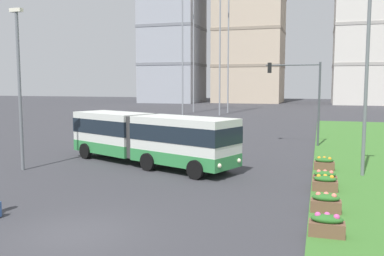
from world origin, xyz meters
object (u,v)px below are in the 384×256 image
object	(u,v)px
car_navy_sedan	(167,128)
traffic_light_far_right	(302,89)
streetlight_median	(367,72)
apartment_tower_westcentre	(250,15)
flower_planter_4	(324,164)
articulated_bus	(148,137)
flower_planter_1	(326,203)
apartment_tower_west	(173,30)
flower_planter_2	(325,183)
streetlight_left	(19,83)
flower_planter_3	(325,178)
flower_planter_0	(327,225)

from	to	relation	value
car_navy_sedan	traffic_light_far_right	xyz separation A→B (m)	(12.06, -2.44, 3.69)
streetlight_median	apartment_tower_westcentre	world-z (taller)	apartment_tower_westcentre
car_navy_sedan	flower_planter_4	size ratio (longest dim) A/B	4.07
articulated_bus	traffic_light_far_right	size ratio (longest dim) A/B	1.82
articulated_bus	streetlight_median	xyz separation A→B (m)	(12.00, 0.18, 3.76)
flower_planter_4	streetlight_median	world-z (taller)	streetlight_median
articulated_bus	flower_planter_1	size ratio (longest dim) A/B	10.73
car_navy_sedan	apartment_tower_west	bearing A→B (deg)	109.23
articulated_bus	flower_planter_2	xyz separation A→B (m)	(10.10, -3.69, -1.23)
flower_planter_4	streetlight_left	world-z (taller)	streetlight_left
flower_planter_3	streetlight_left	bearing A→B (deg)	-176.78
flower_planter_4	apartment_tower_west	world-z (taller)	apartment_tower_west
flower_planter_2	apartment_tower_west	world-z (taller)	apartment_tower_west
flower_planter_2	traffic_light_far_right	xyz separation A→B (m)	(-1.71, 14.19, 4.02)
flower_planter_3	streetlight_median	bearing A→B (deg)	56.16
articulated_bus	apartment_tower_westcentre	size ratio (longest dim) A/B	0.26
car_navy_sedan	streetlight_median	bearing A→B (deg)	-39.14
apartment_tower_westcentre	car_navy_sedan	bearing A→B (deg)	-86.39
car_navy_sedan	apartment_tower_west	xyz separation A→B (m)	(-23.96, 68.69, 18.16)
flower_planter_3	streetlight_median	world-z (taller)	streetlight_median
streetlight_left	apartment_tower_west	world-z (taller)	apartment_tower_west
flower_planter_0	flower_planter_4	world-z (taller)	same
streetlight_median	apartment_tower_westcentre	bearing A→B (deg)	103.12
car_navy_sedan	traffic_light_far_right	distance (m)	12.85
flower_planter_3	apartment_tower_west	bearing A→B (deg)	114.12
streetlight_left	apartment_tower_west	size ratio (longest dim) A/B	0.24
flower_planter_2	flower_planter_3	bearing A→B (deg)	90.00
flower_planter_4	streetlight_median	distance (m)	5.42
flower_planter_1	streetlight_left	xyz separation A→B (m)	(-16.23, 3.36, 4.47)
flower_planter_2	traffic_light_far_right	size ratio (longest dim) A/B	0.17
articulated_bus	flower_planter_2	size ratio (longest dim) A/B	10.73
apartment_tower_west	flower_planter_1	bearing A→B (deg)	-66.92
flower_planter_2	flower_planter_3	xyz separation A→B (m)	(0.00, 1.04, 0.00)
traffic_light_far_right	apartment_tower_west	bearing A→B (deg)	116.86
flower_planter_4	streetlight_median	size ratio (longest dim) A/B	0.11
car_navy_sedan	apartment_tower_westcentre	bearing A→B (deg)	93.61
flower_planter_1	streetlight_median	bearing A→B (deg)	75.03
apartment_tower_west	streetlight_median	bearing A→B (deg)	-64.05
flower_planter_0	flower_planter_2	distance (m)	5.81
flower_planter_1	apartment_tower_west	world-z (taller)	apartment_tower_west
articulated_bus	flower_planter_3	bearing A→B (deg)	-14.72
flower_planter_3	traffic_light_far_right	bearing A→B (deg)	97.40
streetlight_median	flower_planter_1	bearing A→B (deg)	-104.97
flower_planter_1	streetlight_median	xyz separation A→B (m)	(1.90, 7.11, 4.99)
flower_planter_3	flower_planter_4	distance (m)	3.77
car_navy_sedan	apartment_tower_west	size ratio (longest dim) A/B	0.12
articulated_bus	streetlight_left	distance (m)	7.80
articulated_bus	car_navy_sedan	xyz separation A→B (m)	(-3.67, 12.93, -0.90)
flower_planter_2	apartment_tower_westcentre	size ratio (longest dim) A/B	0.02
apartment_tower_west	articulated_bus	bearing A→B (deg)	-71.30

